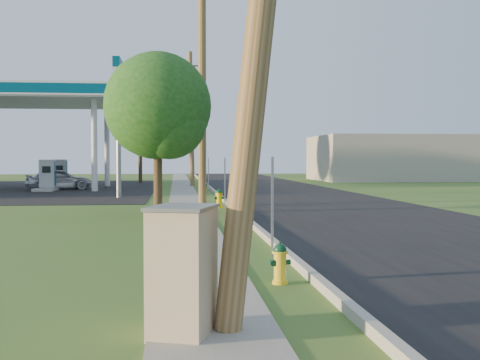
# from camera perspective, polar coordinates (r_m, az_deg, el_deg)

# --- Properties ---
(ground_plane) EXTENTS (140.00, 140.00, 0.00)m
(ground_plane) POSITION_cam_1_polar(r_m,az_deg,el_deg) (8.13, 6.11, -11.95)
(ground_plane) COLOR #2B5B1E
(ground_plane) RESTS_ON ground
(road) EXTENTS (8.00, 120.00, 0.02)m
(road) POSITION_cam_1_polar(r_m,az_deg,el_deg) (18.85, 13.10, -3.96)
(road) COLOR black
(road) RESTS_ON ground
(curb) EXTENTS (0.15, 120.00, 0.15)m
(curb) POSITION_cam_1_polar(r_m,az_deg,el_deg) (17.94, 0.91, -4.00)
(curb) COLOR #A09E93
(curb) RESTS_ON ground
(sidewalk) EXTENTS (1.50, 120.00, 0.03)m
(sidewalk) POSITION_cam_1_polar(r_m,az_deg,el_deg) (17.82, -4.70, -4.24)
(sidewalk) COLOR gray
(sidewalk) RESTS_ON ground
(utility_pole_mid) EXTENTS (1.40, 0.32, 9.80)m
(utility_pole_mid) POSITION_cam_1_polar(r_m,az_deg,el_deg) (24.91, -3.61, 8.94)
(utility_pole_mid) COLOR brown
(utility_pole_mid) RESTS_ON ground
(utility_pole_far) EXTENTS (1.40, 0.32, 9.50)m
(utility_pole_far) POSITION_cam_1_polar(r_m,az_deg,el_deg) (42.82, -4.65, 5.84)
(utility_pole_far) COLOR brown
(utility_pole_far) RESTS_ON ground
(sign_post_near) EXTENTS (0.05, 0.04, 2.00)m
(sign_post_near) POSITION_cam_1_polar(r_m,az_deg,el_deg) (12.10, 3.09, -2.53)
(sign_post_near) COLOR gray
(sign_post_near) RESTS_ON ground
(sign_post_mid) EXTENTS (0.05, 0.04, 2.00)m
(sign_post_mid) POSITION_cam_1_polar(r_m,az_deg,el_deg) (23.81, -1.44, -0.28)
(sign_post_mid) COLOR gray
(sign_post_mid) RESTS_ON ground
(sign_post_far) EXTENTS (0.05, 0.04, 2.00)m
(sign_post_far) POSITION_cam_1_polar(r_m,az_deg,el_deg) (35.97, -3.01, 0.51)
(sign_post_far) COLOR gray
(sign_post_far) RESTS_ON ground
(fuel_pump_ne) EXTENTS (1.20, 3.20, 1.90)m
(fuel_pump_ne) POSITION_cam_1_polar(r_m,az_deg,el_deg) (38.53, -17.80, 0.10)
(fuel_pump_ne) COLOR #A09E93
(fuel_pump_ne) RESTS_ON ground
(fuel_pump_se) EXTENTS (1.20, 3.20, 1.90)m
(fuel_pump_se) POSITION_cam_1_polar(r_m,az_deg,el_deg) (42.45, -16.70, 0.29)
(fuel_pump_se) COLOR #A09E93
(fuel_pump_se) RESTS_ON ground
(price_pylon) EXTENTS (0.34, 2.04, 6.85)m
(price_pylon) POSITION_cam_1_polar(r_m,az_deg,el_deg) (30.54, -11.48, 8.53)
(price_pylon) COLOR gray
(price_pylon) RESTS_ON ground
(distant_building) EXTENTS (14.00, 10.00, 4.00)m
(distant_building) POSITION_cam_1_polar(r_m,az_deg,el_deg) (56.26, 14.40, 2.02)
(distant_building) COLOR #9F9689
(distant_building) RESTS_ON ground
(tree_verge) EXTENTS (3.75, 3.75, 5.69)m
(tree_verge) POSITION_cam_1_polar(r_m,az_deg,el_deg) (21.24, -7.56, 6.61)
(tree_verge) COLOR #37261A
(tree_verge) RESTS_ON ground
(tree_lot) EXTENTS (4.73, 4.73, 7.17)m
(tree_lot) POSITION_cam_1_polar(r_m,az_deg,el_deg) (48.87, -9.34, 5.13)
(tree_lot) COLOR #37261A
(tree_lot) RESTS_ON ground
(hydrant_near) EXTENTS (0.35, 0.31, 0.67)m
(hydrant_near) POSITION_cam_1_polar(r_m,az_deg,el_deg) (9.51, 3.82, -7.87)
(hydrant_near) COLOR yellow
(hydrant_near) RESTS_ON ground
(hydrant_mid) EXTENTS (0.39, 0.35, 0.76)m
(hydrant_mid) POSITION_cam_1_polar(r_m,az_deg,el_deg) (24.04, -1.99, -1.75)
(hydrant_mid) COLOR #F5C700
(hydrant_mid) RESTS_ON ground
(hydrant_far) EXTENTS (0.36, 0.32, 0.70)m
(hydrant_far) POSITION_cam_1_polar(r_m,az_deg,el_deg) (36.88, -3.37, -0.47)
(hydrant_far) COLOR yellow
(hydrant_far) RESTS_ON ground
(utility_cabinet) EXTENTS (0.87, 1.00, 1.44)m
(utility_cabinet) POSITION_cam_1_polar(r_m,az_deg,el_deg) (6.77, -5.47, -8.52)
(utility_cabinet) COLOR tan
(utility_cabinet) RESTS_ON ground
(car_silver) EXTENTS (4.29, 2.79, 1.36)m
(car_silver) POSITION_cam_1_polar(r_m,az_deg,el_deg) (39.52, -16.82, 0.10)
(car_silver) COLOR #BABCC2
(car_silver) RESTS_ON ground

